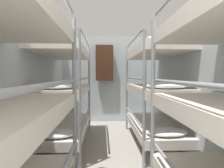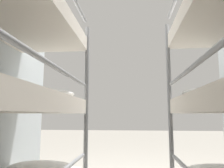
# 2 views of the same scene
# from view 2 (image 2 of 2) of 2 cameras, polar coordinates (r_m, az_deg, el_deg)

# --- Properties ---
(bunk_stack_right_near) EXTENTS (0.76, 1.93, 1.85)m
(bunk_stack_right_near) POSITION_cam_2_polar(r_m,az_deg,el_deg) (1.57, -26.66, -3.77)
(bunk_stack_right_near) COLOR gray
(bunk_stack_right_near) RESTS_ON ground_plane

